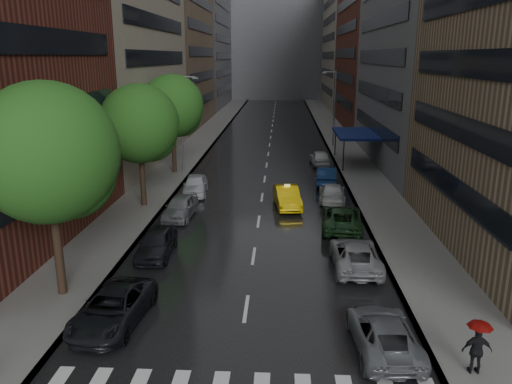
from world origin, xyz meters
TOP-DOWN VIEW (x-y plane):
  - ground at (0.00, 0.00)m, footprint 220.00×220.00m
  - road at (0.00, 50.00)m, footprint 14.00×140.00m
  - sidewalk_left at (-9.00, 50.00)m, footprint 4.00×140.00m
  - sidewalk_right at (9.00, 50.00)m, footprint 4.00×140.00m
  - buildings_left at (-15.00, 58.79)m, footprint 8.00×108.00m
  - buildings_right at (15.00, 56.70)m, footprint 8.05×109.10m
  - building_far at (0.00, 118.00)m, footprint 40.00×14.00m
  - tree_near at (-8.60, 4.79)m, footprint 6.18×6.18m
  - tree_mid at (-8.60, 18.96)m, footprint 5.63×5.63m
  - tree_far at (-8.60, 29.87)m, footprint 5.81×5.81m
  - taxi at (1.94, 19.45)m, footprint 2.23×4.90m
  - parked_cars_left at (-5.40, 12.12)m, footprint 2.84×25.26m
  - parked_cars_right at (5.40, 16.44)m, footprint 2.96×38.04m
  - ped_red_umbrella at (8.27, -0.41)m, footprint 1.02×0.82m
  - street_lamp_left at (-7.72, 30.00)m, footprint 1.74×0.22m
  - street_lamp_right at (7.72, 45.00)m, footprint 1.74×0.22m
  - awning at (8.98, 35.00)m, footprint 4.00×8.00m

SIDE VIEW (x-z plane):
  - ground at x=0.00m, z-range 0.00..0.00m
  - road at x=0.00m, z-range 0.00..0.01m
  - sidewalk_left at x=-9.00m, z-range 0.00..0.15m
  - sidewalk_right at x=9.00m, z-range 0.00..0.15m
  - parked_cars_right at x=5.40m, z-range -0.05..1.51m
  - parked_cars_left at x=-5.40m, z-range -0.03..1.54m
  - taxi at x=1.94m, z-range 0.00..1.56m
  - ped_red_umbrella at x=8.27m, z-range 0.32..2.33m
  - awning at x=8.98m, z-range 1.57..4.70m
  - street_lamp_left at x=-7.72m, z-range 0.39..9.39m
  - street_lamp_right at x=7.72m, z-range 0.39..9.39m
  - tree_mid at x=-8.60m, z-range 1.66..10.63m
  - tree_far at x=-8.60m, z-range 1.71..10.96m
  - tree_near at x=-8.60m, z-range 1.82..11.67m
  - buildings_right at x=15.00m, z-range -2.97..33.03m
  - buildings_left at x=-15.00m, z-range -3.01..34.99m
  - building_far at x=0.00m, z-range 0.00..32.00m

